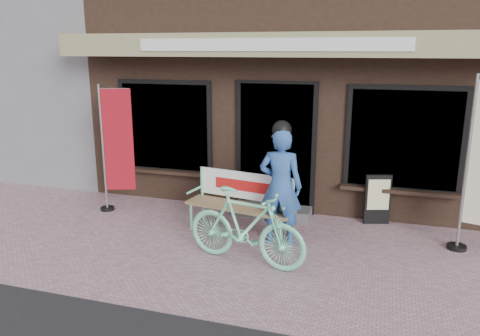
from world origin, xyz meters
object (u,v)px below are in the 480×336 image
(bench, at_px, (242,198))
(bicycle, at_px, (246,227))
(menu_stand, at_px, (377,199))
(person, at_px, (281,184))
(nobori_red, at_px, (116,147))

(bench, distance_m, bicycle, 1.09)
(bench, distance_m, menu_stand, 2.16)
(bench, height_order, menu_stand, bench)
(person, xyz_separation_m, menu_stand, (1.31, 1.17, -0.45))
(bicycle, bearing_deg, bench, 30.48)
(bicycle, distance_m, nobori_red, 3.03)
(bench, distance_m, person, 0.76)
(person, xyz_separation_m, nobori_red, (-2.92, 0.54, 0.24))
(bicycle, bearing_deg, menu_stand, -27.82)
(bicycle, bearing_deg, person, -7.99)
(bench, xyz_separation_m, person, (0.64, -0.24, 0.34))
(bench, height_order, bicycle, bicycle)
(person, bearing_deg, menu_stand, 40.22)
(bicycle, xyz_separation_m, menu_stand, (1.58, 1.96, -0.09))
(person, height_order, menu_stand, person)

